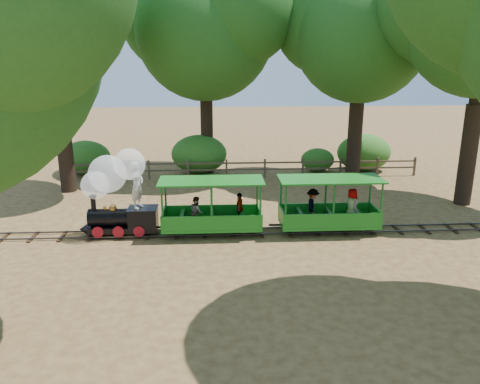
{
  "coord_description": "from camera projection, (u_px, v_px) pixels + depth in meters",
  "views": [
    {
      "loc": [
        -1.66,
        -15.65,
        6.05
      ],
      "look_at": [
        -0.73,
        0.5,
        1.4
      ],
      "focal_mm": 35.0,
      "sensor_mm": 36.0,
      "label": 1
    }
  ],
  "objects": [
    {
      "name": "carriage_rear",
      "position": [
        329.0,
        210.0,
        16.67
      ],
      "size": [
        3.63,
        1.48,
        1.89
      ],
      "color": "#1A7A1C",
      "rests_on": "track"
    },
    {
      "name": "locomotive",
      "position": [
        115.0,
        187.0,
        16.08
      ],
      "size": [
        2.75,
        1.3,
        3.16
      ],
      "color": "black",
      "rests_on": "ground"
    },
    {
      "name": "track",
      "position": [
        261.0,
        231.0,
        16.76
      ],
      "size": [
        22.0,
        1.0,
        0.1
      ],
      "color": "#3F3D3A",
      "rests_on": "ground"
    },
    {
      "name": "shrub_mid_e",
      "position": [
        317.0,
        160.0,
        25.75
      ],
      "size": [
        1.84,
        1.42,
        1.28
      ],
      "primitive_type": "ellipsoid",
      "color": "#2D6B1E",
      "rests_on": "ground"
    },
    {
      "name": "oak_nw",
      "position": [
        50.0,
        10.0,
        19.93
      ],
      "size": [
        7.6,
        6.69,
        10.76
      ],
      "color": "#2D2116",
      "rests_on": "ground"
    },
    {
      "name": "fence",
      "position": [
        246.0,
        167.0,
        24.3
      ],
      "size": [
        18.1,
        0.1,
        1.0
      ],
      "color": "brown",
      "rests_on": "ground"
    },
    {
      "name": "ground",
      "position": [
        261.0,
        233.0,
        16.78
      ],
      "size": [
        90.0,
        90.0,
        0.0
      ],
      "primitive_type": "plane",
      "color": "#A27946",
      "rests_on": "ground"
    },
    {
      "name": "oak_nc",
      "position": [
        204.0,
        22.0,
        23.72
      ],
      "size": [
        8.94,
        7.86,
        10.99
      ],
      "color": "#2D2116",
      "rests_on": "ground"
    },
    {
      "name": "shrub_west",
      "position": [
        86.0,
        158.0,
        24.98
      ],
      "size": [
        2.63,
        2.03,
        1.82
      ],
      "primitive_type": "ellipsoid",
      "color": "#2D6B1E",
      "rests_on": "ground"
    },
    {
      "name": "shrub_mid_w",
      "position": [
        199.0,
        154.0,
        25.28
      ],
      "size": [
        3.0,
        2.3,
        2.07
      ],
      "primitive_type": "ellipsoid",
      "color": "#2D6B1E",
      "rests_on": "ground"
    },
    {
      "name": "oak_ne",
      "position": [
        361.0,
        27.0,
        22.3
      ],
      "size": [
        8.14,
        7.16,
        10.38
      ],
      "color": "#2D2116",
      "rests_on": "ground"
    },
    {
      "name": "shrub_east",
      "position": [
        364.0,
        152.0,
        25.79
      ],
      "size": [
        2.95,
        2.27,
        2.05
      ],
      "primitive_type": "ellipsoid",
      "color": "#2D6B1E",
      "rests_on": "ground"
    },
    {
      "name": "carriage_front",
      "position": [
        213.0,
        214.0,
        16.46
      ],
      "size": [
        3.63,
        1.48,
        1.89
      ],
      "color": "#1A7A1C",
      "rests_on": "track"
    }
  ]
}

